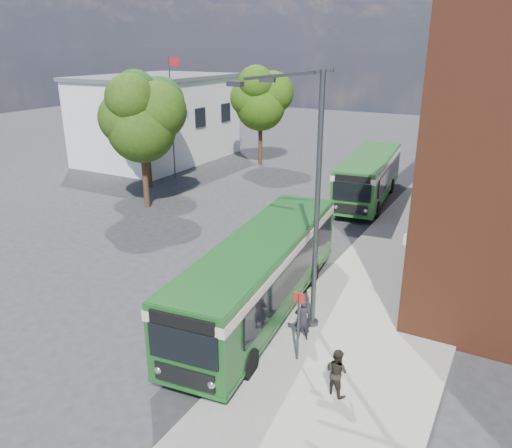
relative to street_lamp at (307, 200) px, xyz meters
The scene contains 14 objects.
ground 7.10m from the street_lamp, 157.54° to the left, with size 120.00×120.00×0.00m, color #2B2B2E.
pavement 11.27m from the street_lamp, 77.80° to the left, with size 6.00×48.00×0.15m, color gray.
kerb_line 11.12m from the street_lamp, 95.07° to the left, with size 0.12×48.00×0.01m, color beige.
white_building 30.38m from the street_lamp, 138.79° to the left, with size 9.40×13.40×7.30m.
flagpole 22.89m from the street_lamp, 139.05° to the left, with size 0.95×0.10×9.00m.
street_lamp is the anchor object (origin of this frame).
bus_stop_sign 4.02m from the street_lamp, 70.87° to the right, with size 0.35×0.08×2.52m.
bus_front 3.47m from the street_lamp, behind, with size 3.82×11.82×3.02m.
bus_rear 16.98m from the street_lamp, 99.03° to the left, with size 3.67×10.78×3.02m.
pedestrian_a 4.03m from the street_lamp, 67.77° to the right, with size 0.56×0.37×1.54m, color black.
pedestrian_b 5.61m from the street_lamp, 52.72° to the right, with size 0.71×0.55×1.45m, color black.
tree_left 16.67m from the street_lamp, 149.97° to the left, with size 4.87×4.63×8.23m.
tree_mid 21.16m from the street_lamp, 145.13° to the left, with size 4.88×4.64×8.24m.
tree_right 26.37m from the street_lamp, 121.69° to the left, with size 4.89×4.65×8.26m.
Camera 1 is at (11.03, -16.82, 9.66)m, focal length 35.00 mm.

